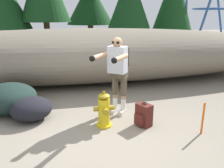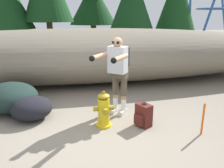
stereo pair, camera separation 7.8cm
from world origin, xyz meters
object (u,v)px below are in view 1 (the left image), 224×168
at_px(spare_backpack, 144,115).
at_px(survey_stake, 203,118).
at_px(boulder_large, 9,98).
at_px(boulder_mid, 31,109).
at_px(utility_worker, 118,67).
at_px(fire_hydrant, 104,110).

xyz_separation_m(spare_backpack, survey_stake, (0.94, -0.51, 0.08)).
relative_size(boulder_large, boulder_mid, 1.46).
xyz_separation_m(boulder_mid, survey_stake, (3.11, -1.19, 0.06)).
height_order(utility_worker, boulder_large, utility_worker).
relative_size(utility_worker, survey_stake, 2.75).
bearing_deg(boulder_mid, utility_worker, -1.89).
bearing_deg(boulder_large, spare_backpack, -23.82).
xyz_separation_m(fire_hydrant, utility_worker, (0.37, 0.51, 0.72)).
xyz_separation_m(spare_backpack, boulder_large, (-2.71, 1.19, 0.11)).
bearing_deg(survey_stake, boulder_mid, 158.99).
xyz_separation_m(fire_hydrant, spare_backpack, (0.76, -0.12, -0.11)).
distance_m(boulder_mid, survey_stake, 3.33).
bearing_deg(spare_backpack, survey_stake, 124.00).
bearing_deg(boulder_mid, spare_backpack, -17.57).
relative_size(boulder_large, survey_stake, 2.02).
height_order(fire_hydrant, utility_worker, utility_worker).
relative_size(utility_worker, boulder_large, 1.36).
bearing_deg(spare_backpack, boulder_large, -51.42).
relative_size(utility_worker, boulder_mid, 1.99).
xyz_separation_m(fire_hydrant, boulder_large, (-1.95, 1.08, -0.00)).
height_order(boulder_large, boulder_mid, boulder_large).
bearing_deg(spare_backpack, fire_hydrant, -36.34).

